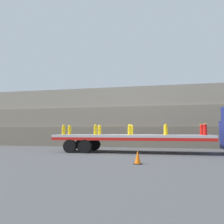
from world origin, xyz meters
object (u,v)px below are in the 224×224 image
fire_hydrant_yellow_near_1 (96,130)px  fire_hydrant_yellow_near_3 (166,130)px  fire_hydrant_yellow_near_0 (64,130)px  fire_hydrant_yellow_near_2 (130,130)px  traffic_cone (138,157)px  fire_hydrant_yellow_far_1 (100,130)px  fire_hydrant_yellow_far_3 (165,130)px  fire_hydrant_yellow_far_0 (70,130)px  fire_hydrant_red_far_4 (202,130)px  fire_hydrant_red_near_4 (205,130)px  flatbed_trailer (122,138)px  fire_hydrant_yellow_far_2 (131,130)px

fire_hydrant_yellow_near_1 → fire_hydrant_yellow_near_3: size_ratio=1.00×
fire_hydrant_yellow_near_0 → fire_hydrant_yellow_near_1: size_ratio=1.00×
fire_hydrant_yellow_near_2 → traffic_cone: 5.07m
fire_hydrant_yellow_far_1 → traffic_cone: (3.43, -5.90, -1.30)m
fire_hydrant_yellow_near_2 → fire_hydrant_yellow_far_3: (2.44, 1.10, 0.00)m
fire_hydrant_yellow_far_3 → fire_hydrant_yellow_far_0: bearing=180.0°
fire_hydrant_yellow_near_1 → fire_hydrant_yellow_far_3: size_ratio=1.00×
fire_hydrant_yellow_far_3 → fire_hydrant_red_far_4: (2.44, 0.00, 0.00)m
fire_hydrant_yellow_far_1 → fire_hydrant_yellow_near_3: bearing=-12.7°
fire_hydrant_yellow_near_0 → fire_hydrant_red_near_4: bearing=0.0°
flatbed_trailer → fire_hydrant_yellow_far_1: size_ratio=15.10×
fire_hydrant_yellow_near_2 → fire_hydrant_yellow_far_2: same height
flatbed_trailer → fire_hydrant_yellow_far_0: size_ratio=15.10×
traffic_cone → fire_hydrant_yellow_far_0: bearing=134.9°
fire_hydrant_yellow_near_1 → fire_hydrant_yellow_near_2: bearing=0.0°
fire_hydrant_yellow_far_3 → fire_hydrant_red_near_4: 2.67m
fire_hydrant_yellow_far_3 → traffic_cone: bearing=-103.8°
fire_hydrant_yellow_near_0 → fire_hydrant_yellow_near_3: bearing=0.0°
fire_hydrant_yellow_far_0 → fire_hydrant_yellow_far_2: bearing=0.0°
fire_hydrant_yellow_far_0 → fire_hydrant_yellow_far_2: same height
fire_hydrant_yellow_far_0 → fire_hydrant_yellow_near_3: same height
flatbed_trailer → fire_hydrant_red_near_4: fire_hydrant_red_near_4 is taller
fire_hydrant_yellow_near_1 → fire_hydrant_yellow_far_2: size_ratio=1.00×
fire_hydrant_yellow_near_0 → fire_hydrant_yellow_near_1: bearing=0.0°
fire_hydrant_yellow_near_3 → fire_hydrant_red_near_4: bearing=0.0°
fire_hydrant_yellow_far_3 → fire_hydrant_red_far_4: same height
fire_hydrant_yellow_near_1 → fire_hydrant_yellow_far_1: same height
fire_hydrant_red_near_4 → fire_hydrant_red_far_4: size_ratio=1.00×
flatbed_trailer → fire_hydrant_yellow_near_1: (-1.85, -0.55, 0.56)m
flatbed_trailer → fire_hydrant_yellow_far_0: 4.36m
fire_hydrant_yellow_far_3 → fire_hydrant_yellow_near_2: bearing=-155.8°
fire_hydrant_red_near_4 → traffic_cone: bearing=-129.0°
fire_hydrant_yellow_near_0 → fire_hydrant_yellow_far_2: size_ratio=1.00×
fire_hydrant_yellow_far_1 → fire_hydrant_yellow_far_3: 4.88m
traffic_cone → fire_hydrant_yellow_far_1: bearing=120.2°
flatbed_trailer → fire_hydrant_red_near_4: (5.46, -0.55, 0.56)m
fire_hydrant_red_near_4 → traffic_cone: size_ratio=1.16×
flatbed_trailer → fire_hydrant_yellow_far_1: bearing=163.5°
fire_hydrant_yellow_near_0 → fire_hydrant_yellow_near_3: size_ratio=1.00×
fire_hydrant_yellow_near_0 → fire_hydrant_yellow_far_2: same height
fire_hydrant_yellow_far_0 → fire_hydrant_red_far_4: size_ratio=1.00×
flatbed_trailer → fire_hydrant_yellow_far_3: bearing=10.3°
fire_hydrant_yellow_far_2 → fire_hydrant_red_near_4: bearing=-12.7°
fire_hydrant_yellow_near_0 → fire_hydrant_yellow_far_1: same height
fire_hydrant_yellow_near_0 → fire_hydrant_yellow_far_1: 2.67m
flatbed_trailer → fire_hydrant_yellow_near_2: bearing=-43.2°
flatbed_trailer → fire_hydrant_yellow_near_0: 4.36m
fire_hydrant_yellow_near_0 → fire_hydrant_yellow_near_2: same height
fire_hydrant_yellow_near_2 → fire_hydrant_yellow_far_3: size_ratio=1.00×
fire_hydrant_yellow_far_2 → fire_hydrant_red_far_4: 4.88m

